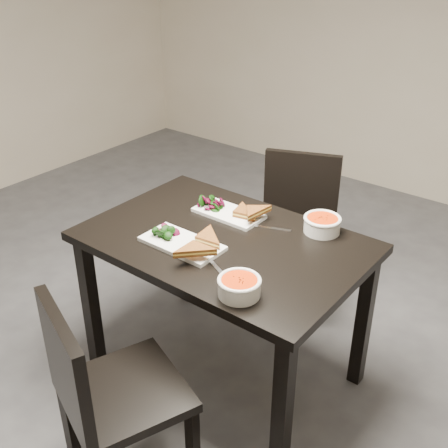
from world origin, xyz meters
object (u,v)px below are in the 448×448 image
object	(u,v)px
soup_bowl_far	(322,223)
plate_near	(182,244)
chair_near	(103,390)
plate_far	(229,213)
chair_far	(296,221)
soup_bowl_near	(239,286)
table	(224,258)

from	to	relation	value
soup_bowl_far	plate_near	bearing A→B (deg)	-130.87
chair_near	plate_far	world-z (taller)	chair_near
chair_far	soup_bowl_near	bearing A→B (deg)	-92.13
table	plate_near	world-z (taller)	plate_near
chair_near	soup_bowl_near	size ratio (longest dim) A/B	5.26
soup_bowl_near	chair_near	bearing A→B (deg)	-118.96
soup_bowl_near	chair_far	bearing A→B (deg)	109.98
soup_bowl_far	plate_far	bearing A→B (deg)	-163.54
chair_near	soup_bowl_near	bearing A→B (deg)	81.91
soup_bowl_far	soup_bowl_near	bearing A→B (deg)	-90.22
plate_near	soup_bowl_far	distance (m)	0.62
soup_bowl_near	plate_far	xyz separation A→B (m)	(-0.42, 0.48, -0.03)
table	chair_far	size ratio (longest dim) A/B	1.41
plate_near	soup_bowl_far	bearing A→B (deg)	49.13
table	plate_far	world-z (taller)	plate_far
plate_far	soup_bowl_near	bearing A→B (deg)	-48.90
table	soup_bowl_far	size ratio (longest dim) A/B	7.26
chair_far	soup_bowl_near	distance (m)	1.16
chair_far	soup_bowl_far	size ratio (longest dim) A/B	5.14
plate_near	soup_bowl_near	bearing A→B (deg)	-18.80
chair_near	soup_bowl_far	distance (m)	1.14
soup_bowl_near	plate_far	distance (m)	0.64
soup_bowl_far	chair_far	bearing A→B (deg)	130.50
plate_far	chair_far	bearing A→B (deg)	86.58
plate_near	soup_bowl_near	world-z (taller)	soup_bowl_near
table	soup_bowl_far	distance (m)	0.46
plate_far	soup_bowl_far	world-z (taller)	soup_bowl_far
plate_near	soup_bowl_near	size ratio (longest dim) A/B	2.19
soup_bowl_near	soup_bowl_far	world-z (taller)	soup_bowl_far
chair_near	soup_bowl_near	distance (m)	0.61
chair_far	soup_bowl_far	distance (m)	0.67
plate_far	plate_near	bearing A→B (deg)	-87.24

